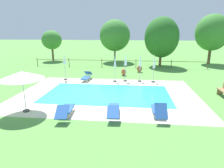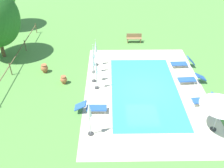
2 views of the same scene
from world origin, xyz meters
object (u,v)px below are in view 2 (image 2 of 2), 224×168
(patio_umbrella_open_foreground, at_px, (222,103))
(wooden_bench_lawn_side, at_px, (134,38))
(sun_lounger_north_mid, at_px, (182,63))
(patio_umbrella_closed_row_west, at_px, (93,54))
(sun_lounger_north_far, at_px, (92,107))
(sun_lounger_north_end, at_px, (191,79))
(patio_umbrella_closed_row_mid_east, at_px, (89,112))
(patio_umbrella_closed_row_east, at_px, (96,49))
(terracotta_urn_near_fence, at_px, (64,79))
(terracotta_urn_by_tree, at_px, (44,68))
(patio_umbrella_closed_row_centre, at_px, (96,70))
(patio_umbrella_closed_row_mid_west, at_px, (93,61))
(sun_lounger_north_near_steps, at_px, (207,99))

(patio_umbrella_open_foreground, relative_size, wooden_bench_lawn_side, 1.56)
(sun_lounger_north_mid, xyz_separation_m, patio_umbrella_closed_row_west, (-0.76, 7.31, 1.26))
(sun_lounger_north_far, distance_m, patio_umbrella_open_foreground, 7.69)
(sun_lounger_north_mid, distance_m, sun_lounger_north_end, 2.35)
(patio_umbrella_open_foreground, xyz_separation_m, patio_umbrella_closed_row_west, (6.50, 7.39, -0.41))
(patio_umbrella_closed_row_mid_east, relative_size, wooden_bench_lawn_side, 1.68)
(sun_lounger_north_far, distance_m, patio_umbrella_closed_row_east, 6.07)
(sun_lounger_north_far, relative_size, terracotta_urn_near_fence, 3.22)
(terracotta_urn_by_tree, bearing_deg, patio_umbrella_closed_row_centre, -117.90)
(patio_umbrella_closed_row_mid_west, xyz_separation_m, wooden_bench_lawn_side, (6.87, -3.67, -1.28))
(patio_umbrella_closed_row_centre, relative_size, terracotta_urn_near_fence, 3.87)
(patio_umbrella_closed_row_centre, bearing_deg, sun_lounger_north_near_steps, -104.36)
(sun_lounger_north_near_steps, height_order, patio_umbrella_closed_row_east, patio_umbrella_closed_row_east)
(patio_umbrella_closed_row_west, bearing_deg, patio_umbrella_closed_row_centre, -172.19)
(sun_lounger_north_near_steps, distance_m, patio_umbrella_closed_row_centre, 7.77)
(sun_lounger_north_near_steps, distance_m, terracotta_urn_near_fence, 10.27)
(patio_umbrella_open_foreground, bearing_deg, patio_umbrella_closed_row_east, 43.43)
(patio_umbrella_closed_row_mid_east, xyz_separation_m, terracotta_urn_near_fence, (5.23, 2.32, -1.39))
(sun_lounger_north_near_steps, relative_size, sun_lounger_north_far, 1.01)
(sun_lounger_north_mid, distance_m, sun_lounger_north_far, 9.11)
(sun_lounger_north_end, bearing_deg, terracotta_urn_by_tree, 81.57)
(sun_lounger_north_far, height_order, patio_umbrella_open_foreground, patio_umbrella_open_foreground)
(sun_lounger_north_end, height_order, patio_umbrella_closed_row_east, patio_umbrella_closed_row_east)
(patio_umbrella_closed_row_west, xyz_separation_m, patio_umbrella_closed_row_centre, (-2.18, -0.30, -0.07))
(patio_umbrella_closed_row_centre, xyz_separation_m, wooden_bench_lawn_side, (7.78, -3.41, -1.11))
(patio_umbrella_closed_row_mid_west, relative_size, patio_umbrella_closed_row_mid_east, 0.99)
(patio_umbrella_closed_row_mid_west, bearing_deg, sun_lounger_north_near_steps, -110.04)
(patio_umbrella_closed_row_mid_west, bearing_deg, patio_umbrella_closed_row_east, -2.08)
(patio_umbrella_closed_row_mid_west, height_order, wooden_bench_lawn_side, patio_umbrella_closed_row_mid_west)
(patio_umbrella_closed_row_west, distance_m, patio_umbrella_closed_row_centre, 2.20)
(sun_lounger_north_near_steps, height_order, sun_lounger_north_mid, sun_lounger_north_mid)
(sun_lounger_north_mid, distance_m, patio_umbrella_closed_row_west, 7.46)
(sun_lounger_north_end, relative_size, patio_umbrella_closed_row_east, 0.89)
(patio_umbrella_closed_row_mid_west, xyz_separation_m, terracotta_urn_by_tree, (1.37, 4.03, -1.37))
(patio_umbrella_open_foreground, bearing_deg, patio_umbrella_closed_row_west, 48.66)
(patio_umbrella_closed_row_west, height_order, terracotta_urn_near_fence, patio_umbrella_closed_row_west)
(patio_umbrella_closed_row_east, bearing_deg, terracotta_urn_by_tree, 104.63)
(terracotta_urn_near_fence, bearing_deg, sun_lounger_north_far, -144.91)
(sun_lounger_north_far, bearing_deg, patio_umbrella_closed_row_mid_west, 0.68)
(sun_lounger_north_end, bearing_deg, patio_umbrella_closed_row_east, 69.13)
(patio_umbrella_closed_row_mid_east, height_order, patio_umbrella_closed_row_east, patio_umbrella_closed_row_mid_east)
(terracotta_urn_near_fence, height_order, terracotta_urn_by_tree, terracotta_urn_by_tree)
(patio_umbrella_closed_row_mid_west, bearing_deg, wooden_bench_lawn_side, -28.10)
(patio_umbrella_closed_row_mid_east, distance_m, patio_umbrella_closed_row_east, 7.92)
(sun_lounger_north_mid, xyz_separation_m, terracotta_urn_near_fence, (-2.28, 9.52, -0.04))
(patio_umbrella_closed_row_east, distance_m, terracotta_urn_near_fence, 3.76)
(sun_lounger_north_far, height_order, patio_umbrella_closed_row_west, patio_umbrella_closed_row_west)
(sun_lounger_north_far, bearing_deg, sun_lounger_north_end, -66.33)
(patio_umbrella_closed_row_east, height_order, terracotta_urn_near_fence, patio_umbrella_closed_row_east)
(patio_umbrella_open_foreground, relative_size, patio_umbrella_closed_row_centre, 0.94)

